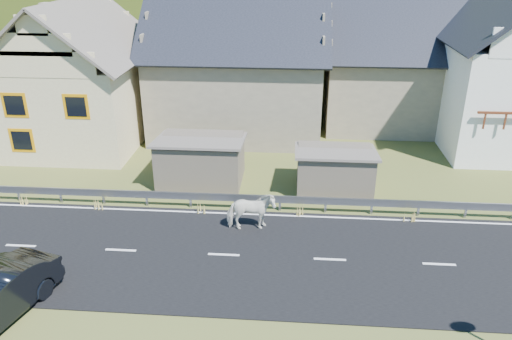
{
  "coord_description": "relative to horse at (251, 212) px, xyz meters",
  "views": [
    {
      "loc": [
        2.47,
        -15.79,
        10.71
      ],
      "look_at": [
        0.95,
        3.61,
        1.99
      ],
      "focal_mm": 35.0,
      "sensor_mm": 36.0,
      "label": 1
    }
  ],
  "objects": [
    {
      "name": "house_stone_a",
      "position": [
        -1.86,
        13.05,
        3.77
      ],
      "size": [
        10.8,
        9.8,
        8.9
      ],
      "color": "gray",
      "rests_on": "ground"
    },
    {
      "name": "lane_markings",
      "position": [
        -0.86,
        -1.95,
        -0.82
      ],
      "size": [
        60.0,
        6.6,
        0.01
      ],
      "primitive_type": "cube",
      "color": "silver",
      "rests_on": "road"
    },
    {
      "name": "mountain",
      "position": [
        4.14,
        178.05,
        -20.86
      ],
      "size": [
        440.0,
        280.0,
        260.0
      ],
      "primitive_type": "ellipsoid",
      "color": "#23360F",
      "rests_on": "ground"
    },
    {
      "name": "shed_left",
      "position": [
        -2.86,
        4.55,
        0.24
      ],
      "size": [
        4.3,
        3.3,
        2.4
      ],
      "primitive_type": "cube",
      "color": "#6A5E4E",
      "rests_on": "ground"
    },
    {
      "name": "house_stone_b",
      "position": [
        8.14,
        15.05,
        3.37
      ],
      "size": [
        9.8,
        8.8,
        8.1
      ],
      "color": "gray",
      "rests_on": "ground"
    },
    {
      "name": "guardrail",
      "position": [
        -0.86,
        1.73,
        -0.3
      ],
      "size": [
        28.1,
        0.09,
        0.75
      ],
      "color": "#93969B",
      "rests_on": "ground"
    },
    {
      "name": "house_cream",
      "position": [
        -10.87,
        10.05,
        3.49
      ],
      "size": [
        7.8,
        9.8,
        8.3
      ],
      "color": "beige",
      "rests_on": "ground"
    },
    {
      "name": "ground",
      "position": [
        -0.86,
        -1.95,
        -0.86
      ],
      "size": [
        160.0,
        160.0,
        0.0
      ],
      "primitive_type": "plane",
      "color": "#454F1F",
      "rests_on": "ground"
    },
    {
      "name": "road",
      "position": [
        -0.86,
        -1.95,
        -0.84
      ],
      "size": [
        60.0,
        7.0,
        0.04
      ],
      "primitive_type": "cube",
      "color": "black",
      "rests_on": "ground"
    },
    {
      "name": "shed_right",
      "position": [
        3.64,
        4.05,
        0.14
      ],
      "size": [
        3.8,
        2.9,
        2.2
      ],
      "primitive_type": "cube",
      "color": "#6A5E4E",
      "rests_on": "ground"
    },
    {
      "name": "horse",
      "position": [
        0.0,
        0.0,
        0.0
      ],
      "size": [
        1.21,
        2.07,
        1.65
      ],
      "primitive_type": "imported",
      "rotation": [
        0.0,
        0.0,
        1.74
      ],
      "color": "silver",
      "rests_on": "road"
    }
  ]
}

